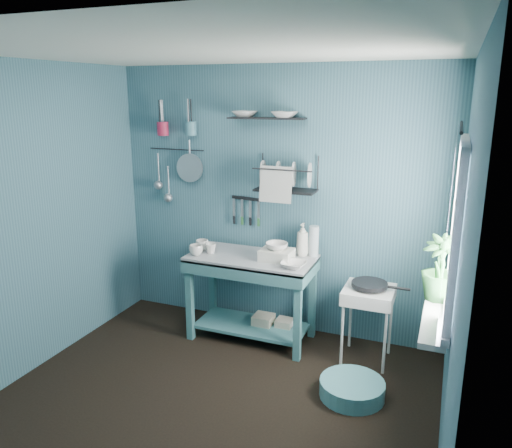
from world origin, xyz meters
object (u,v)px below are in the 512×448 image
at_px(wash_tub, 277,255).
at_px(storage_tin_small, 284,329).
at_px(hotplate_stand, 367,324).
at_px(dish_rack, 286,174).
at_px(floor_basin, 352,389).
at_px(mug_right, 202,245).
at_px(water_bottle, 314,241).
at_px(utensil_cup_magenta, 163,129).
at_px(storage_tin_large, 263,326).
at_px(potted_plant, 440,268).
at_px(colander, 190,168).
at_px(soap_bottle, 303,239).
at_px(utensil_cup_teal, 191,128).
at_px(mug_left, 196,250).
at_px(work_counter, 251,298).
at_px(frying_pan, 369,284).
at_px(mug_mid, 211,248).

relative_size(wash_tub, storage_tin_small, 1.40).
xyz_separation_m(hotplate_stand, dish_rack, (-0.83, 0.23, 1.22)).
relative_size(hotplate_stand, floor_basin, 1.33).
bearing_deg(mug_right, water_bottle, 12.17).
height_order(hotplate_stand, utensil_cup_magenta, utensil_cup_magenta).
bearing_deg(storage_tin_large, water_bottle, 22.04).
bearing_deg(potted_plant, dish_rack, 153.83).
xyz_separation_m(colander, floor_basin, (1.85, -0.90, -1.46)).
distance_m(soap_bottle, utensil_cup_teal, 1.50).
distance_m(wash_tub, colander, 1.27).
distance_m(colander, storage_tin_small, 1.81).
relative_size(mug_left, floor_basin, 0.25).
xyz_separation_m(utensil_cup_magenta, colander, (0.27, 0.03, -0.37)).
relative_size(utensil_cup_teal, colander, 0.46).
relative_size(storage_tin_small, floor_basin, 0.41).
xyz_separation_m(dish_rack, floor_basin, (0.83, -0.82, -1.48)).
xyz_separation_m(work_counter, frying_pan, (1.07, -0.00, 0.29)).
height_order(soap_bottle, utensil_cup_teal, utensil_cup_teal).
distance_m(mug_left, soap_bottle, 0.97).
bearing_deg(floor_basin, potted_plant, 15.78).
distance_m(potted_plant, floor_basin, 1.14).
distance_m(colander, floor_basin, 2.53).
relative_size(mug_left, mug_right, 1.00).
bearing_deg(work_counter, soap_bottle, 16.26).
distance_m(water_bottle, storage_tin_small, 0.89).
bearing_deg(colander, utensil_cup_magenta, -173.61).
height_order(mug_right, dish_rack, dish_rack).
bearing_deg(hotplate_stand, frying_pan, 0.00).
distance_m(water_bottle, storage_tin_large, 0.95).
bearing_deg(potted_plant, storage_tin_large, 161.82).
relative_size(mug_mid, frying_pan, 0.33).
bearing_deg(frying_pan, mug_right, 179.90).
distance_m(mug_right, storage_tin_large, 0.96).
relative_size(utensil_cup_teal, storage_tin_small, 0.65).
bearing_deg(storage_tin_large, colander, 163.77).
bearing_deg(utensil_cup_magenta, frying_pan, -7.50).
height_order(frying_pan, storage_tin_small, frying_pan).
bearing_deg(hotplate_stand, mug_left, 174.22).
height_order(water_bottle, colander, colander).
xyz_separation_m(work_counter, utensil_cup_teal, (-0.74, 0.28, 1.51)).
xyz_separation_m(water_bottle, floor_basin, (0.55, -0.82, -0.88)).
distance_m(frying_pan, storage_tin_large, 1.13).
relative_size(colander, storage_tin_small, 1.40).
height_order(water_bottle, frying_pan, water_bottle).
xyz_separation_m(mug_right, utensil_cup_magenta, (-0.55, 0.28, 1.05)).
relative_size(mug_left, colander, 0.44).
bearing_deg(wash_tub, storage_tin_small, 63.43).
distance_m(storage_tin_small, floor_basin, 1.03).
distance_m(mug_left, utensil_cup_magenta, 1.27).
xyz_separation_m(water_bottle, frying_pan, (0.55, -0.22, -0.25)).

